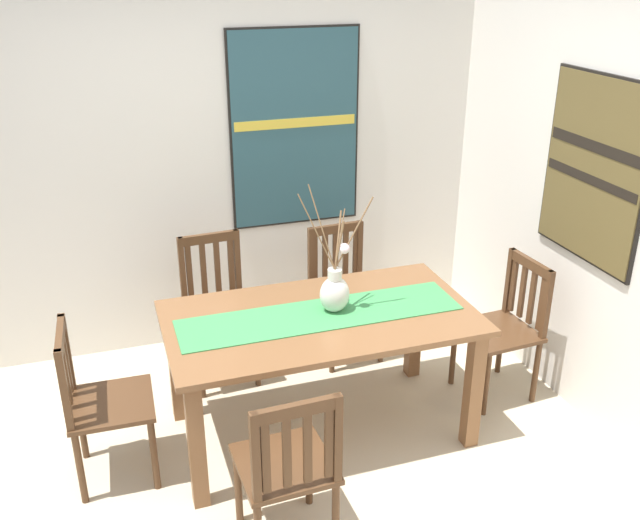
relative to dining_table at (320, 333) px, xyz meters
The scene contains 12 objects.
ground_plane 0.87m from the dining_table, 117.79° to the right, with size 6.40×6.40×0.03m, color beige.
wall_back 1.55m from the dining_table, 101.10° to the left, with size 6.40×0.12×2.70m, color silver.
dining_table is the anchor object (origin of this frame).
table_runner 0.12m from the dining_table, 33.69° to the left, with size 1.54×0.36×0.01m, color #388447.
centerpiece_vase 0.26m from the dining_table, 13.03° to the left, with size 0.38×0.21×0.70m.
chair_0 0.92m from the dining_table, 118.58° to the left, with size 0.45×0.45×0.94m.
chair_1 0.91m from the dining_table, 117.46° to the right, with size 0.44×0.44×0.89m.
chair_2 1.20m from the dining_table, behind, with size 0.43×0.43×0.89m.
chair_3 1.22m from the dining_table, ahead, with size 0.45×0.45×0.88m.
chair_4 0.93m from the dining_table, 62.28° to the left, with size 0.45×0.45×0.89m.
painting_on_back_wall 1.55m from the dining_table, 79.27° to the left, with size 0.89×0.05×1.33m.
painting_on_side_wall 1.74m from the dining_table, ahead, with size 0.05×0.80×1.03m.
Camera 1 is at (-0.78, -2.67, 2.55)m, focal length 39.24 mm.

